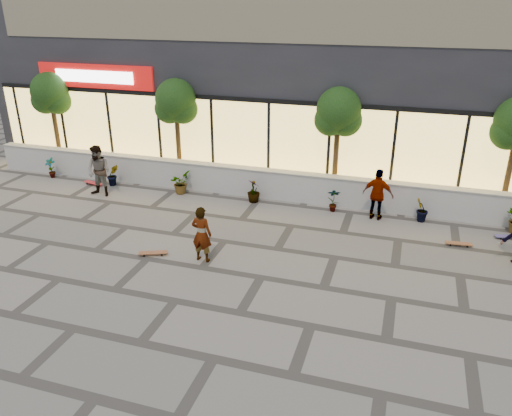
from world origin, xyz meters
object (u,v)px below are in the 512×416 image
(skateboard_right_near, at_px, (459,243))
(skateboard_left, at_px, (93,183))
(skater_center, at_px, (202,234))
(skateboard_center, at_px, (153,253))
(tree_mideast, at_px, (338,115))
(skateboard_right_far, at_px, (509,236))
(tree_west, at_px, (51,96))
(tree_midwest, at_px, (176,104))
(skater_right_near, at_px, (378,195))
(skater_left, at_px, (99,171))

(skateboard_right_near, bearing_deg, skateboard_left, 168.92)
(skater_center, bearing_deg, skateboard_center, 10.25)
(tree_mideast, relative_size, skateboard_right_far, 4.73)
(tree_west, distance_m, skateboard_right_far, 17.37)
(tree_midwest, relative_size, skateboard_right_far, 4.73)
(tree_west, xyz_separation_m, skateboard_left, (2.57, -1.50, -2.90))
(tree_midwest, height_order, skateboard_center, tree_midwest)
(tree_midwest, xyz_separation_m, skateboard_right_far, (11.53, -1.75, -2.90))
(skater_right_near, relative_size, skateboard_center, 2.08)
(tree_west, height_order, skateboard_left, tree_west)
(skater_center, distance_m, skateboard_center, 1.60)
(skater_right_near, xyz_separation_m, skateboard_right_far, (3.91, -0.29, -0.76))
(tree_midwest, relative_size, skateboard_left, 4.40)
(skateboard_center, distance_m, skateboard_right_near, 8.75)
(skater_center, bearing_deg, skateboard_right_far, -150.52)
(skateboard_center, height_order, skateboard_right_far, skateboard_right_far)
(tree_west, xyz_separation_m, skater_left, (3.47, -2.32, -2.06))
(tree_midwest, bearing_deg, skater_center, -59.40)
(skater_center, distance_m, skateboard_right_near, 7.40)
(skater_left, bearing_deg, tree_mideast, 19.73)
(tree_mideast, xyz_separation_m, skater_center, (-2.65, -5.67, -2.20))
(tree_midwest, height_order, skateboard_right_far, tree_midwest)
(tree_west, height_order, skateboard_right_near, tree_west)
(skateboard_center, bearing_deg, skater_right_near, 15.01)
(skater_left, distance_m, skateboard_right_near, 12.15)
(skateboard_left, bearing_deg, skater_right_near, 12.35)
(skateboard_right_far, bearing_deg, skater_left, 170.22)
(skater_left, xyz_separation_m, skateboard_left, (-0.91, 0.82, -0.84))
(skateboard_center, xyz_separation_m, skateboard_right_near, (8.16, 3.16, -0.00))
(tree_midwest, bearing_deg, skater_left, -131.15)
(tree_mideast, distance_m, skater_right_near, 3.06)
(skateboard_center, bearing_deg, skateboard_right_near, -1.33)
(tree_west, xyz_separation_m, skateboard_center, (7.42, -5.83, -2.91))
(tree_west, relative_size, skater_center, 2.48)
(skater_right_near, bearing_deg, tree_mideast, -31.68)
(skater_left, relative_size, skateboard_center, 2.28)
(skateboard_center, xyz_separation_m, skateboard_left, (-4.86, 4.33, 0.01))
(skateboard_right_near, height_order, skateboard_right_far, skateboard_right_far)
(skater_left, bearing_deg, tree_west, 149.86)
(skater_left, distance_m, skateboard_left, 1.48)
(tree_west, bearing_deg, skateboard_center, -38.15)
(skater_left, xyz_separation_m, skater_right_near, (9.65, 0.86, -0.08))
(skater_right_near, height_order, skateboard_right_far, skater_right_near)
(skateboard_left, bearing_deg, skateboard_center, -29.60)
(skater_left, bearing_deg, skater_center, -28.30)
(skater_center, relative_size, skater_left, 0.85)
(tree_west, height_order, tree_mideast, same)
(tree_midwest, height_order, skateboard_left, tree_midwest)
(skateboard_right_near, bearing_deg, skater_left, 172.40)
(skater_center, height_order, skateboard_right_far, skater_center)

